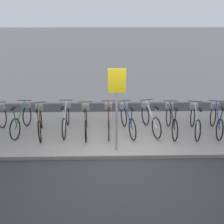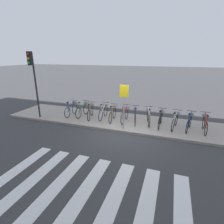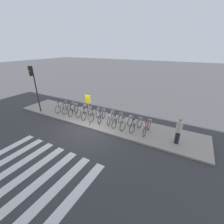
# 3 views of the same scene
# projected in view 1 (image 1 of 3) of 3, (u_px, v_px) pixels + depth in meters

# --- Properties ---
(ground_plane) EXTENTS (120.00, 120.00, 0.00)m
(ground_plane) POSITION_uv_depth(u_px,v_px,m) (120.00, 159.00, 5.94)
(ground_plane) COLOR #38383A
(sidewalk) EXTENTS (15.34, 2.89, 0.12)m
(sidewalk) POSITION_uv_depth(u_px,v_px,m) (118.00, 131.00, 7.23)
(sidewalk) COLOR #9E9389
(sidewalk) RESTS_ON ground_plane
(parked_bicycle_1) EXTENTS (0.46, 1.59, 0.98)m
(parked_bicycle_1) POSITION_uv_depth(u_px,v_px,m) (22.00, 118.00, 7.01)
(parked_bicycle_1) COLOR black
(parked_bicycle_1) RESTS_ON sidewalk
(parked_bicycle_2) EXTENTS (0.54, 1.56, 0.98)m
(parked_bicycle_2) POSITION_uv_depth(u_px,v_px,m) (40.00, 120.00, 6.86)
(parked_bicycle_2) COLOR black
(parked_bicycle_2) RESTS_ON sidewalk
(parked_bicycle_3) EXTENTS (0.46, 1.59, 0.98)m
(parked_bicycle_3) POSITION_uv_depth(u_px,v_px,m) (66.00, 118.00, 7.04)
(parked_bicycle_3) COLOR black
(parked_bicycle_3) RESTS_ON sidewalk
(parked_bicycle_4) EXTENTS (0.46, 1.59, 0.98)m
(parked_bicycle_4) POSITION_uv_depth(u_px,v_px,m) (86.00, 120.00, 6.90)
(parked_bicycle_4) COLOR black
(parked_bicycle_4) RESTS_ON sidewalk
(parked_bicycle_5) EXTENTS (0.46, 1.59, 0.98)m
(parked_bicycle_5) POSITION_uv_depth(u_px,v_px,m) (109.00, 119.00, 6.98)
(parked_bicycle_5) COLOR black
(parked_bicycle_5) RESTS_ON sidewalk
(parked_bicycle_6) EXTENTS (0.52, 1.56, 0.98)m
(parked_bicycle_6) POSITION_uv_depth(u_px,v_px,m) (127.00, 118.00, 6.99)
(parked_bicycle_6) COLOR black
(parked_bicycle_6) RESTS_ON sidewalk
(parked_bicycle_7) EXTENTS (0.51, 1.56, 0.98)m
(parked_bicycle_7) POSITION_uv_depth(u_px,v_px,m) (150.00, 117.00, 7.07)
(parked_bicycle_7) COLOR black
(parked_bicycle_7) RESTS_ON sidewalk
(parked_bicycle_8) EXTENTS (0.46, 1.59, 0.98)m
(parked_bicycle_8) POSITION_uv_depth(u_px,v_px,m) (171.00, 119.00, 6.97)
(parked_bicycle_8) COLOR black
(parked_bicycle_8) RESTS_ON sidewalk
(parked_bicycle_9) EXTENTS (0.48, 1.57, 0.98)m
(parked_bicycle_9) POSITION_uv_depth(u_px,v_px,m) (195.00, 119.00, 6.94)
(parked_bicycle_9) COLOR black
(parked_bicycle_9) RESTS_ON sidewalk
(parked_bicycle_10) EXTENTS (0.52, 1.56, 0.98)m
(parked_bicycle_10) POSITION_uv_depth(u_px,v_px,m) (216.00, 119.00, 6.98)
(parked_bicycle_10) COLOR black
(parked_bicycle_10) RESTS_ON sidewalk
(sign_post) EXTENTS (0.44, 0.07, 2.31)m
(sign_post) POSITION_uv_depth(u_px,v_px,m) (117.00, 98.00, 5.50)
(sign_post) COLOR #99999E
(sign_post) RESTS_ON sidewalk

